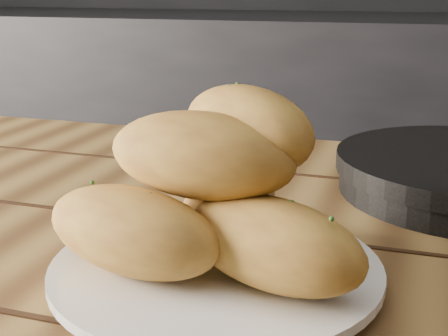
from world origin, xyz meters
TOP-DOWN VIEW (x-y plane):
  - counter at (0.00, 1.70)m, footprint 2.80×0.60m
  - plate at (0.01, 0.46)m, footprint 0.26×0.26m
  - bread_rolls at (0.01, 0.46)m, footprint 0.27×0.22m

SIDE VIEW (x-z plane):
  - counter at x=0.00m, z-range 0.00..0.90m
  - plate at x=0.01m, z-range 0.75..0.77m
  - bread_rolls at x=0.01m, z-range 0.76..0.89m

